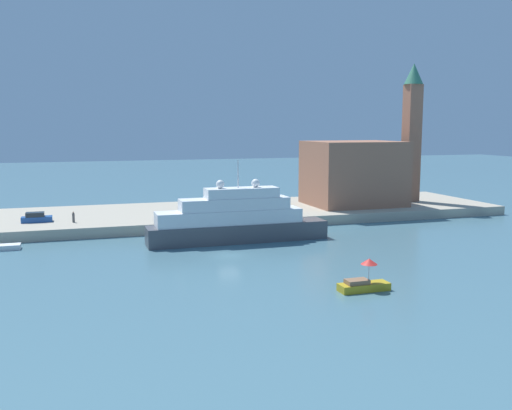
{
  "coord_description": "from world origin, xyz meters",
  "views": [
    {
      "loc": [
        -17.44,
        -65.22,
        15.63
      ],
      "look_at": [
        5.39,
        6.0,
        5.23
      ],
      "focal_mm": 39.78,
      "sensor_mm": 36.0,
      "label": 1
    }
  ],
  "objects_px": {
    "large_yacht": "(236,220)",
    "harbor_building": "(353,173)",
    "mooring_bollard": "(239,215)",
    "work_barge": "(3,247)",
    "bell_tower": "(412,128)",
    "parked_car": "(36,218)",
    "person_figure": "(73,217)",
    "small_motorboat": "(364,282)"
  },
  "relations": [
    {
      "from": "large_yacht",
      "to": "harbor_building",
      "type": "height_order",
      "value": "harbor_building"
    },
    {
      "from": "large_yacht",
      "to": "mooring_bollard",
      "type": "distance_m",
      "value": 10.26
    },
    {
      "from": "work_barge",
      "to": "mooring_bollard",
      "type": "bearing_deg",
      "value": 9.74
    },
    {
      "from": "large_yacht",
      "to": "bell_tower",
      "type": "distance_m",
      "value": 45.77
    },
    {
      "from": "parked_car",
      "to": "person_figure",
      "type": "distance_m",
      "value": 5.64
    },
    {
      "from": "large_yacht",
      "to": "bell_tower",
      "type": "relative_size",
      "value": 0.97
    },
    {
      "from": "bell_tower",
      "to": "parked_car",
      "type": "height_order",
      "value": "bell_tower"
    },
    {
      "from": "harbor_building",
      "to": "large_yacht",
      "type": "bearing_deg",
      "value": -145.94
    },
    {
      "from": "small_motorboat",
      "to": "person_figure",
      "type": "bearing_deg",
      "value": 123.6
    },
    {
      "from": "harbor_building",
      "to": "person_figure",
      "type": "distance_m",
      "value": 48.82
    },
    {
      "from": "small_motorboat",
      "to": "bell_tower",
      "type": "xyz_separation_m",
      "value": [
        34.25,
        45.48,
        14.49
      ]
    },
    {
      "from": "work_barge",
      "to": "person_figure",
      "type": "distance_m",
      "value": 13.01
    },
    {
      "from": "parked_car",
      "to": "small_motorboat",
      "type": "bearing_deg",
      "value": -52.87
    },
    {
      "from": "mooring_bollard",
      "to": "large_yacht",
      "type": "bearing_deg",
      "value": -108.49
    },
    {
      "from": "harbor_building",
      "to": "person_figure",
      "type": "relative_size",
      "value": 9.83
    },
    {
      "from": "harbor_building",
      "to": "parked_car",
      "type": "relative_size",
      "value": 3.69
    },
    {
      "from": "large_yacht",
      "to": "bell_tower",
      "type": "xyz_separation_m",
      "value": [
        39.61,
        19.28,
        12.39
      ]
    },
    {
      "from": "harbor_building",
      "to": "parked_car",
      "type": "bearing_deg",
      "value": -176.95
    },
    {
      "from": "small_motorboat",
      "to": "work_barge",
      "type": "distance_m",
      "value": 46.3
    },
    {
      "from": "parked_car",
      "to": "large_yacht",
      "type": "bearing_deg",
      "value": -30.69
    },
    {
      "from": "work_barge",
      "to": "bell_tower",
      "type": "relative_size",
      "value": 0.17
    },
    {
      "from": "person_figure",
      "to": "bell_tower",
      "type": "bearing_deg",
      "value": 5.42
    },
    {
      "from": "small_motorboat",
      "to": "parked_car",
      "type": "height_order",
      "value": "small_motorboat"
    },
    {
      "from": "harbor_building",
      "to": "bell_tower",
      "type": "height_order",
      "value": "bell_tower"
    },
    {
      "from": "bell_tower",
      "to": "large_yacht",
      "type": "bearing_deg",
      "value": -154.05
    },
    {
      "from": "bell_tower",
      "to": "mooring_bollard",
      "type": "xyz_separation_m",
      "value": [
        -36.37,
        -9.59,
        -13.33
      ]
    },
    {
      "from": "large_yacht",
      "to": "mooring_bollard",
      "type": "bearing_deg",
      "value": 71.51
    },
    {
      "from": "parked_car",
      "to": "mooring_bollard",
      "type": "height_order",
      "value": "parked_car"
    },
    {
      "from": "large_yacht",
      "to": "small_motorboat",
      "type": "xyz_separation_m",
      "value": [
        5.36,
        -26.2,
        -2.1
      ]
    },
    {
      "from": "large_yacht",
      "to": "person_figure",
      "type": "relative_size",
      "value": 15.28
    },
    {
      "from": "large_yacht",
      "to": "person_figure",
      "type": "bearing_deg",
      "value": 147.25
    },
    {
      "from": "work_barge",
      "to": "person_figure",
      "type": "relative_size",
      "value": 2.6
    },
    {
      "from": "small_motorboat",
      "to": "bell_tower",
      "type": "distance_m",
      "value": 58.75
    },
    {
      "from": "parked_car",
      "to": "harbor_building",
      "type": "bearing_deg",
      "value": 3.05
    },
    {
      "from": "work_barge",
      "to": "bell_tower",
      "type": "xyz_separation_m",
      "value": [
        69.32,
        15.24,
        15.01
      ]
    },
    {
      "from": "small_motorboat",
      "to": "parked_car",
      "type": "xyz_separation_m",
      "value": [
        -31.64,
        41.79,
        1.35
      ]
    },
    {
      "from": "large_yacht",
      "to": "small_motorboat",
      "type": "height_order",
      "value": "large_yacht"
    },
    {
      "from": "small_motorboat",
      "to": "mooring_bollard",
      "type": "height_order",
      "value": "small_motorboat"
    },
    {
      "from": "harbor_building",
      "to": "work_barge",
      "type": "bearing_deg",
      "value": -165.81
    },
    {
      "from": "bell_tower",
      "to": "mooring_bollard",
      "type": "relative_size",
      "value": 28.6
    },
    {
      "from": "person_figure",
      "to": "mooring_bollard",
      "type": "bearing_deg",
      "value": -8.98
    },
    {
      "from": "work_barge",
      "to": "parked_car",
      "type": "relative_size",
      "value": 0.98
    }
  ]
}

